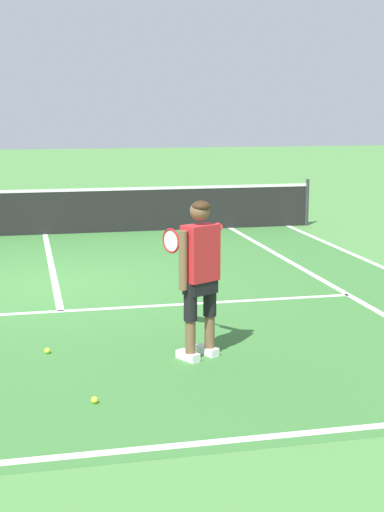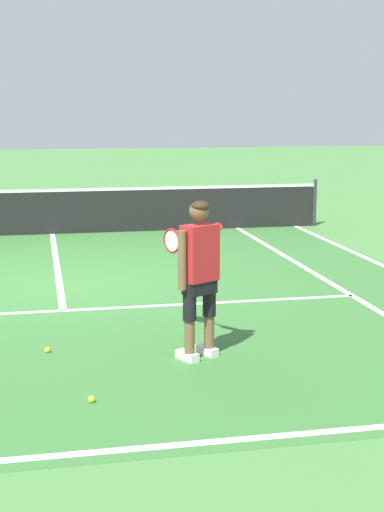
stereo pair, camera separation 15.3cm
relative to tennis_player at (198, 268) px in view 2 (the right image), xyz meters
name	(u,v)px [view 2 (the right image)]	position (x,y,z in m)	size (l,w,h in m)	color
ground_plane	(59,284)	(-1.37, 3.84, -0.99)	(80.00, 80.00, 0.00)	#477F3D
court_inner_surface	(61,293)	(-1.37, 3.27, -0.99)	(10.98, 11.14, 0.00)	#387033
line_baseline	(84,453)	(-1.37, -2.10, -0.99)	(10.98, 0.10, 0.01)	white
line_service	(63,311)	(-1.37, 2.24, -0.99)	(8.23, 0.10, 0.01)	white
line_centre_service	(56,263)	(-1.37, 5.44, -0.99)	(0.10, 6.40, 0.01)	white
line_singles_right	(326,280)	(2.75, 3.27, -0.99)	(0.10, 10.74, 0.01)	white
tennis_net	(51,211)	(-1.37, 8.64, -0.49)	(11.96, 0.08, 1.07)	#333338
tennis_player	(198,268)	(0.00, 0.00, 0.00)	(0.55, 1.23, 1.71)	white
tennis_ball_near_feet	(47,350)	(-1.60, 0.49, -0.96)	(0.07, 0.07, 0.07)	#CCE02D
tennis_ball_by_baseline	(91,399)	(-1.23, -1.07, -0.96)	(0.07, 0.07, 0.07)	#CCE02D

